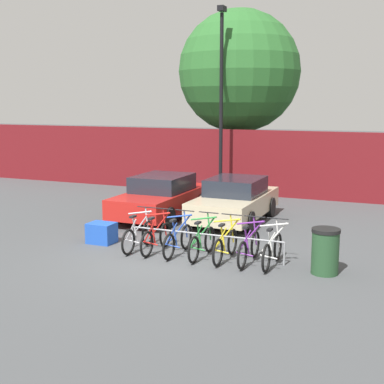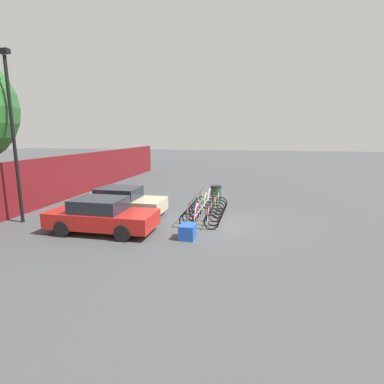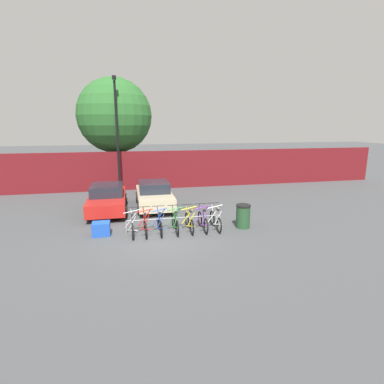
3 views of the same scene
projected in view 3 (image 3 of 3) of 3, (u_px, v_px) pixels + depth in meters
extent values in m
plane|color=#424447|center=(158.00, 237.00, 11.97)|extent=(120.00, 120.00, 0.00)
cube|color=maroon|center=(144.00, 170.00, 20.74)|extent=(36.00, 0.16, 2.65)
cylinder|color=gray|center=(174.00, 218.00, 12.65)|extent=(4.03, 0.04, 0.04)
cylinder|color=gray|center=(126.00, 228.00, 12.30)|extent=(0.04, 0.04, 0.55)
cylinder|color=gray|center=(220.00, 221.00, 13.12)|extent=(0.04, 0.04, 0.55)
torus|color=black|center=(133.00, 231.00, 11.70)|extent=(0.06, 0.66, 0.66)
torus|color=black|center=(132.00, 223.00, 12.70)|extent=(0.06, 0.66, 0.66)
cylinder|color=#B7B7BC|center=(132.00, 218.00, 12.28)|extent=(0.60, 0.04, 0.76)
cylinder|color=#B7B7BC|center=(132.00, 212.00, 12.16)|extent=(0.68, 0.04, 0.16)
cylinder|color=#B7B7BC|center=(132.00, 222.00, 11.97)|extent=(0.14, 0.04, 0.63)
cylinder|color=#B7B7BC|center=(132.00, 223.00, 11.77)|extent=(0.32, 0.03, 0.58)
cylinder|color=#B7B7BC|center=(133.00, 230.00, 11.89)|extent=(0.40, 0.03, 0.08)
cylinder|color=#B7B7BC|center=(132.00, 216.00, 12.58)|extent=(0.12, 0.04, 0.69)
cylinder|color=black|center=(131.00, 207.00, 12.46)|extent=(0.52, 0.03, 0.03)
cube|color=black|center=(132.00, 215.00, 11.81)|extent=(0.10, 0.22, 0.05)
torus|color=black|center=(146.00, 230.00, 11.80)|extent=(0.06, 0.66, 0.66)
torus|color=black|center=(144.00, 222.00, 12.80)|extent=(0.06, 0.66, 0.66)
cylinder|color=red|center=(145.00, 218.00, 12.38)|extent=(0.60, 0.04, 0.76)
cylinder|color=red|center=(144.00, 211.00, 12.27)|extent=(0.68, 0.04, 0.16)
cylinder|color=red|center=(145.00, 221.00, 12.08)|extent=(0.14, 0.04, 0.63)
cylinder|color=red|center=(145.00, 222.00, 11.88)|extent=(0.32, 0.03, 0.58)
cylinder|color=red|center=(146.00, 229.00, 12.00)|extent=(0.40, 0.03, 0.08)
cylinder|color=red|center=(144.00, 215.00, 12.69)|extent=(0.12, 0.04, 0.69)
cylinder|color=black|center=(144.00, 207.00, 12.57)|extent=(0.52, 0.03, 0.03)
cube|color=black|center=(145.00, 214.00, 11.91)|extent=(0.10, 0.22, 0.05)
torus|color=black|center=(161.00, 229.00, 11.92)|extent=(0.06, 0.66, 0.66)
torus|color=black|center=(158.00, 221.00, 12.93)|extent=(0.06, 0.66, 0.66)
cylinder|color=#284CB7|center=(159.00, 217.00, 12.51)|extent=(0.60, 0.04, 0.76)
cylinder|color=#284CB7|center=(159.00, 210.00, 12.39)|extent=(0.68, 0.04, 0.16)
cylinder|color=#284CB7|center=(160.00, 221.00, 12.20)|extent=(0.14, 0.04, 0.63)
cylinder|color=#284CB7|center=(161.00, 221.00, 12.00)|extent=(0.32, 0.03, 0.58)
cylinder|color=#284CB7|center=(161.00, 228.00, 12.12)|extent=(0.40, 0.03, 0.08)
cylinder|color=#284CB7|center=(158.00, 214.00, 12.81)|extent=(0.12, 0.04, 0.69)
cylinder|color=black|center=(158.00, 206.00, 12.69)|extent=(0.52, 0.03, 0.03)
cube|color=black|center=(160.00, 213.00, 12.04)|extent=(0.10, 0.22, 0.05)
torus|color=black|center=(177.00, 228.00, 12.06)|extent=(0.06, 0.66, 0.66)
torus|color=black|center=(173.00, 220.00, 13.06)|extent=(0.06, 0.66, 0.66)
cylinder|color=#288438|center=(174.00, 216.00, 12.64)|extent=(0.60, 0.04, 0.76)
cylinder|color=#288438|center=(175.00, 209.00, 12.52)|extent=(0.68, 0.04, 0.16)
cylinder|color=#288438|center=(176.00, 219.00, 12.33)|extent=(0.14, 0.04, 0.63)
cylinder|color=#288438|center=(177.00, 220.00, 12.14)|extent=(0.32, 0.03, 0.58)
cylinder|color=#288438|center=(176.00, 227.00, 12.25)|extent=(0.40, 0.03, 0.08)
cylinder|color=#288438|center=(173.00, 213.00, 12.94)|extent=(0.12, 0.04, 0.69)
cylinder|color=black|center=(173.00, 205.00, 12.82)|extent=(0.52, 0.03, 0.03)
cube|color=black|center=(176.00, 212.00, 12.17)|extent=(0.10, 0.22, 0.05)
torus|color=black|center=(192.00, 227.00, 12.18)|extent=(0.06, 0.66, 0.66)
torus|color=black|center=(187.00, 219.00, 13.18)|extent=(0.06, 0.66, 0.66)
cylinder|color=yellow|center=(189.00, 215.00, 12.76)|extent=(0.60, 0.04, 0.76)
cylinder|color=yellow|center=(189.00, 208.00, 12.65)|extent=(0.68, 0.04, 0.16)
cylinder|color=yellow|center=(190.00, 219.00, 12.46)|extent=(0.14, 0.04, 0.63)
cylinder|color=yellow|center=(191.00, 219.00, 12.26)|extent=(0.32, 0.03, 0.58)
cylinder|color=yellow|center=(191.00, 226.00, 12.38)|extent=(0.40, 0.03, 0.08)
cylinder|color=yellow|center=(187.00, 212.00, 13.07)|extent=(0.12, 0.04, 0.69)
cylinder|color=black|center=(187.00, 204.00, 12.95)|extent=(0.52, 0.03, 0.03)
cube|color=black|center=(191.00, 211.00, 12.29)|extent=(0.10, 0.22, 0.05)
torus|color=black|center=(206.00, 226.00, 12.30)|extent=(0.06, 0.66, 0.66)
torus|color=black|center=(200.00, 219.00, 13.30)|extent=(0.06, 0.66, 0.66)
cylinder|color=#752D99|center=(202.00, 214.00, 12.88)|extent=(0.60, 0.04, 0.76)
cylinder|color=#752D99|center=(202.00, 207.00, 12.77)|extent=(0.68, 0.04, 0.16)
cylinder|color=#752D99|center=(204.00, 218.00, 12.58)|extent=(0.14, 0.04, 0.63)
cylinder|color=#752D99|center=(205.00, 219.00, 12.38)|extent=(0.32, 0.03, 0.58)
cylinder|color=#752D99|center=(205.00, 225.00, 12.50)|extent=(0.40, 0.03, 0.08)
cylinder|color=#752D99|center=(200.00, 211.00, 13.19)|extent=(0.12, 0.04, 0.69)
cylinder|color=black|center=(200.00, 204.00, 13.07)|extent=(0.52, 0.03, 0.03)
cube|color=black|center=(204.00, 210.00, 12.41)|extent=(0.10, 0.22, 0.05)
torus|color=black|center=(219.00, 225.00, 12.42)|extent=(0.06, 0.66, 0.66)
torus|color=black|center=(212.00, 218.00, 13.42)|extent=(0.06, 0.66, 0.66)
cylinder|color=silver|center=(215.00, 213.00, 13.00)|extent=(0.60, 0.04, 0.76)
cylinder|color=silver|center=(215.00, 207.00, 12.88)|extent=(0.68, 0.04, 0.16)
cylinder|color=silver|center=(217.00, 217.00, 12.69)|extent=(0.14, 0.04, 0.63)
cylinder|color=silver|center=(218.00, 218.00, 12.50)|extent=(0.32, 0.03, 0.58)
cylinder|color=silver|center=(218.00, 224.00, 12.61)|extent=(0.40, 0.03, 0.08)
cylinder|color=silver|center=(212.00, 211.00, 13.30)|extent=(0.12, 0.04, 0.69)
cylinder|color=black|center=(213.00, 203.00, 13.18)|extent=(0.52, 0.03, 0.03)
cube|color=black|center=(218.00, 210.00, 12.53)|extent=(0.10, 0.22, 0.05)
cube|color=red|center=(108.00, 201.00, 15.47)|extent=(1.80, 4.31, 0.62)
cube|color=#1E232D|center=(107.00, 190.00, 15.44)|extent=(1.58, 1.98, 0.52)
cylinder|color=black|center=(93.00, 200.00, 16.54)|extent=(0.20, 0.64, 0.64)
cylinder|color=black|center=(125.00, 199.00, 16.89)|extent=(0.20, 0.64, 0.64)
cylinder|color=black|center=(88.00, 213.00, 14.15)|extent=(0.20, 0.64, 0.64)
cylinder|color=black|center=(125.00, 211.00, 14.50)|extent=(0.20, 0.64, 0.64)
cube|color=#C1B28E|center=(154.00, 197.00, 16.26)|extent=(1.80, 4.15, 0.62)
cube|color=#1E232D|center=(154.00, 187.00, 16.23)|extent=(1.58, 1.91, 0.52)
cylinder|color=black|center=(138.00, 197.00, 17.29)|extent=(0.20, 0.64, 0.64)
cylinder|color=black|center=(167.00, 196.00, 17.64)|extent=(0.20, 0.64, 0.64)
cylinder|color=black|center=(139.00, 208.00, 14.99)|extent=(0.20, 0.64, 0.64)
cylinder|color=black|center=(173.00, 206.00, 15.34)|extent=(0.20, 0.64, 0.64)
cylinder|color=black|center=(117.00, 139.00, 18.97)|extent=(0.14, 0.14, 7.07)
cube|color=black|center=(114.00, 77.00, 18.17)|extent=(0.24, 0.44, 0.20)
cylinder|color=#234728|center=(243.00, 217.00, 13.05)|extent=(0.60, 0.60, 0.95)
cylinder|color=black|center=(243.00, 206.00, 12.93)|extent=(0.63, 0.63, 0.08)
cube|color=blue|center=(101.00, 229.00, 12.15)|extent=(0.70, 0.56, 0.55)
cylinder|color=brown|center=(117.00, 165.00, 22.04)|extent=(0.63, 0.63, 3.08)
sphere|color=#286028|center=(115.00, 116.00, 21.27)|extent=(5.26, 5.26, 5.26)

